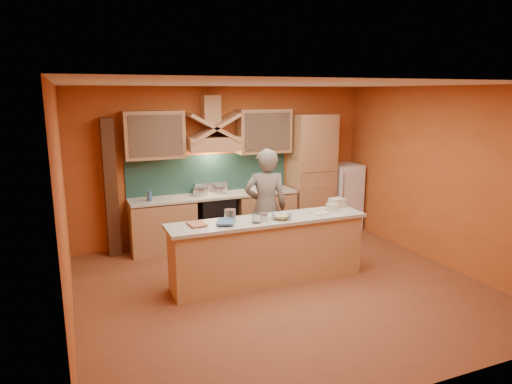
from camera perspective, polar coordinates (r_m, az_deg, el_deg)
name	(u,v)px	position (r m, az deg, el deg)	size (l,w,h in m)	color
floor	(283,288)	(6.58, 3.39, -11.85)	(5.50, 5.00, 0.01)	brown
ceiling	(286,84)	(6.01, 3.74, 13.32)	(5.50, 5.00, 0.01)	white
wall_back	(225,164)	(8.42, -3.90, 3.47)	(5.50, 0.02, 2.80)	#BE5825
wall_front	(413,248)	(4.13, 19.01, -6.66)	(5.50, 0.02, 2.80)	#BE5825
wall_left	(63,211)	(5.55, -22.93, -2.15)	(0.02, 5.00, 2.80)	#BE5825
wall_right	(442,177)	(7.73, 22.22, 1.78)	(0.02, 5.00, 2.80)	#BE5825
base_cabinet_left	(163,227)	(8.05, -11.60, -4.27)	(1.10, 0.60, 0.86)	tan
base_cabinet_right	(264,216)	(8.58, 0.96, -2.97)	(1.10, 0.60, 0.86)	tan
counter_top	(215,195)	(8.15, -5.18, -0.44)	(3.00, 0.62, 0.04)	beige
stove	(215,220)	(8.26, -5.12, -3.48)	(0.60, 0.58, 0.90)	black
backsplash	(210,174)	(8.35, -5.81, 2.31)	(3.00, 0.03, 0.70)	#1B3C36
range_hood	(213,144)	(8.04, -5.41, 6.04)	(0.92, 0.50, 0.24)	tan
hood_chimney	(211,110)	(8.10, -5.71, 10.19)	(0.30, 0.30, 0.50)	tan
upper_cabinet_left	(154,135)	(7.87, -12.63, 6.98)	(1.00, 0.35, 0.80)	tan
upper_cabinet_right	(264,131)	(8.44, 0.97, 7.62)	(1.00, 0.35, 0.80)	tan
pantry_column	(311,174)	(8.86, 6.93, 2.21)	(0.80, 0.60, 2.30)	tan
fridge	(343,196)	(9.34, 10.87, -0.53)	(0.58, 0.60, 1.30)	white
trim_column_left	(111,188)	(7.92, -17.72, 0.50)	(0.20, 0.30, 2.30)	#472816
island_body	(268,252)	(6.63, 1.52, -7.55)	(2.80, 0.55, 0.88)	tan
island_top	(268,220)	(6.48, 1.55, -3.56)	(2.90, 0.62, 0.05)	beige
person	(266,208)	(7.15, 1.22, -1.95)	(0.68, 0.45, 1.86)	#70665B
pot_large	(200,192)	(8.10, -6.96, -0.01)	(0.26, 0.26, 0.15)	silver
pot_small	(220,191)	(8.21, -4.50, 0.13)	(0.19, 0.19, 0.13)	#AFAEB5
soap_bottle_a	(149,195)	(7.86, -13.22, -0.40)	(0.08, 0.08, 0.17)	beige
soap_bottle_b	(150,195)	(7.79, -13.16, -0.35)	(0.08, 0.08, 0.22)	#345F8F
bowl_back	(260,189)	(8.43, 0.45, 0.42)	(0.21, 0.21, 0.07)	white
dish_rack	(260,189)	(8.31, 0.45, 0.37)	(0.29, 0.23, 0.11)	white
book_lower	(189,225)	(6.17, -8.37, -4.14)	(0.22, 0.30, 0.03)	#C16845
book_upper	(217,221)	(6.23, -4.90, -3.69)	(0.24, 0.33, 0.02)	#446897
jar_large	(230,215)	(6.36, -3.27, -2.90)	(0.16, 0.16, 0.16)	silver
jar_small	(256,218)	(6.25, 0.06, -3.27)	(0.12, 0.12, 0.13)	silver
kitchen_scale	(264,218)	(6.34, 0.96, -3.24)	(0.11, 0.11, 0.09)	white
mixing_bowl	(281,217)	(6.45, 3.21, -3.09)	(0.29, 0.29, 0.07)	white
cloth	(321,213)	(6.80, 8.08, -2.62)	(0.25, 0.19, 0.02)	beige
grocery_bag_a	(337,203)	(7.20, 10.07, -1.34)	(0.22, 0.17, 0.14)	beige
grocery_bag_b	(332,207)	(6.98, 9.45, -1.91)	(0.17, 0.13, 0.10)	beige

